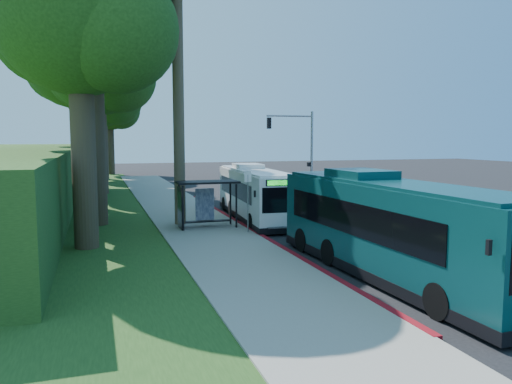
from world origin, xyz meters
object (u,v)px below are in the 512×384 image
object	(u,v)px
bus_shelter	(202,195)
pickup	(308,194)
white_bus	(255,193)
teal_bus	(389,227)

from	to	relation	value
bus_shelter	pickup	xyz separation A→B (m)	(9.13, 6.98, -0.98)
bus_shelter	white_bus	size ratio (longest dim) A/B	0.29
teal_bus	pickup	world-z (taller)	teal_bus
bus_shelter	pickup	distance (m)	11.53
white_bus	teal_bus	distance (m)	13.34
bus_shelter	white_bus	distance (m)	4.37
bus_shelter	white_bus	bearing A→B (deg)	33.16
bus_shelter	teal_bus	world-z (taller)	teal_bus
teal_bus	pickup	distance (m)	18.59
pickup	white_bus	bearing A→B (deg)	-134.67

